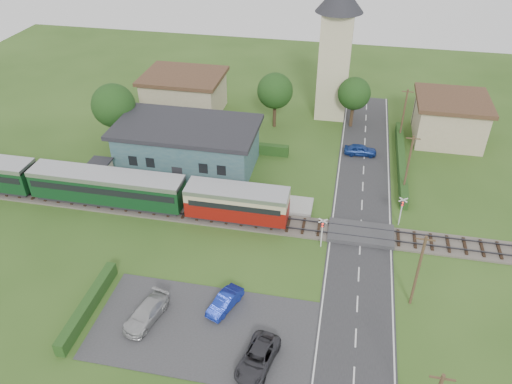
% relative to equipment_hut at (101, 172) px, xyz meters
% --- Properties ---
extents(ground, '(120.00, 120.00, 0.00)m').
position_rel_equipment_hut_xyz_m(ground, '(18.00, -5.20, -1.75)').
color(ground, '#2D4C19').
extents(railway_track, '(76.00, 3.20, 0.49)m').
position_rel_equipment_hut_xyz_m(railway_track, '(18.00, -3.20, -1.64)').
color(railway_track, '#4C443D').
rests_on(railway_track, ground).
extents(road, '(6.00, 70.00, 0.05)m').
position_rel_equipment_hut_xyz_m(road, '(28.00, -5.20, -1.72)').
color(road, '#28282B').
rests_on(road, ground).
extents(car_park, '(17.00, 9.00, 0.08)m').
position_rel_equipment_hut_xyz_m(car_park, '(16.50, -17.20, -1.71)').
color(car_park, '#333335').
rests_on(car_park, ground).
extents(crossing_deck, '(6.20, 3.40, 0.45)m').
position_rel_equipment_hut_xyz_m(crossing_deck, '(28.00, -3.20, -1.52)').
color(crossing_deck, '#333335').
rests_on(crossing_deck, ground).
extents(platform, '(30.00, 3.00, 0.45)m').
position_rel_equipment_hut_xyz_m(platform, '(8.00, 0.00, -1.52)').
color(platform, gray).
rests_on(platform, ground).
extents(equipment_hut, '(2.30, 2.30, 2.55)m').
position_rel_equipment_hut_xyz_m(equipment_hut, '(0.00, 0.00, 0.00)').
color(equipment_hut, beige).
rests_on(equipment_hut, platform).
extents(station_building, '(16.00, 9.00, 5.30)m').
position_rel_equipment_hut_xyz_m(station_building, '(8.00, 5.79, 0.95)').
color(station_building, '#2E5462').
rests_on(station_building, ground).
extents(train, '(43.20, 2.90, 3.40)m').
position_rel_equipment_hut_xyz_m(train, '(-0.87, -3.20, 0.43)').
color(train, '#232328').
rests_on(train, ground).
extents(church_tower, '(6.00, 6.00, 17.60)m').
position_rel_equipment_hut_xyz_m(church_tower, '(23.00, 22.80, 8.48)').
color(church_tower, beige).
rests_on(church_tower, ground).
extents(house_west, '(10.80, 8.80, 5.50)m').
position_rel_equipment_hut_xyz_m(house_west, '(3.00, 19.80, 1.04)').
color(house_west, tan).
rests_on(house_west, ground).
extents(house_east, '(8.80, 8.80, 5.50)m').
position_rel_equipment_hut_xyz_m(house_east, '(38.00, 18.80, 1.05)').
color(house_east, tan).
rests_on(house_east, ground).
extents(hedge_carpark, '(0.80, 9.00, 1.20)m').
position_rel_equipment_hut_xyz_m(hedge_carpark, '(7.00, -17.20, -1.15)').
color(hedge_carpark, '#193814').
rests_on(hedge_carpark, ground).
extents(hedge_roadside, '(0.80, 18.00, 1.20)m').
position_rel_equipment_hut_xyz_m(hedge_roadside, '(32.20, 10.80, -1.15)').
color(hedge_roadside, '#193814').
rests_on(hedge_roadside, ground).
extents(hedge_station, '(22.00, 0.80, 1.30)m').
position_rel_equipment_hut_xyz_m(hedge_station, '(8.00, 10.30, -1.10)').
color(hedge_station, '#193814').
rests_on(hedge_station, ground).
extents(tree_a, '(5.20, 5.20, 8.00)m').
position_rel_equipment_hut_xyz_m(tree_a, '(-2.00, 8.80, 3.63)').
color(tree_a, '#332316').
rests_on(tree_a, ground).
extents(tree_b, '(4.60, 4.60, 7.34)m').
position_rel_equipment_hut_xyz_m(tree_b, '(16.00, 17.80, 3.27)').
color(tree_b, '#332316').
rests_on(tree_b, ground).
extents(tree_c, '(4.20, 4.20, 6.78)m').
position_rel_equipment_hut_xyz_m(tree_c, '(26.00, 19.80, 2.91)').
color(tree_c, '#332316').
rests_on(tree_c, ground).
extents(utility_pole_b, '(1.40, 0.22, 7.00)m').
position_rel_equipment_hut_xyz_m(utility_pole_b, '(32.20, -11.20, 1.88)').
color(utility_pole_b, '#473321').
rests_on(utility_pole_b, ground).
extents(utility_pole_c, '(1.40, 0.22, 7.00)m').
position_rel_equipment_hut_xyz_m(utility_pole_c, '(32.20, 4.80, 1.88)').
color(utility_pole_c, '#473321').
rests_on(utility_pole_c, ground).
extents(utility_pole_d, '(1.40, 0.22, 7.00)m').
position_rel_equipment_hut_xyz_m(utility_pole_d, '(32.20, 16.80, 1.88)').
color(utility_pole_d, '#473321').
rests_on(utility_pole_d, ground).
extents(crossing_signal_near, '(0.84, 0.28, 3.28)m').
position_rel_equipment_hut_xyz_m(crossing_signal_near, '(24.40, -5.61, 0.39)').
color(crossing_signal_near, silver).
rests_on(crossing_signal_near, ground).
extents(crossing_signal_far, '(0.84, 0.28, 3.28)m').
position_rel_equipment_hut_xyz_m(crossing_signal_far, '(31.60, -0.81, 0.39)').
color(crossing_signal_far, silver).
rests_on(crossing_signal_far, ground).
extents(streetlamp_west, '(0.30, 0.30, 5.15)m').
position_rel_equipment_hut_xyz_m(streetlamp_west, '(-4.00, 14.80, 1.29)').
color(streetlamp_west, '#3F3F47').
rests_on(streetlamp_west, ground).
extents(streetlamp_east, '(0.30, 0.30, 5.15)m').
position_rel_equipment_hut_xyz_m(streetlamp_east, '(34.00, 21.80, 1.29)').
color(streetlamp_east, '#3F3F47').
rests_on(streetlamp_east, ground).
extents(car_on_road, '(3.92, 1.76, 1.31)m').
position_rel_equipment_hut_xyz_m(car_on_road, '(27.46, 12.31, -1.04)').
color(car_on_road, navy).
rests_on(car_on_road, road).
extents(car_park_blue, '(2.52, 3.95, 1.23)m').
position_rel_equipment_hut_xyz_m(car_park_blue, '(17.58, -14.70, -1.05)').
color(car_park_blue, '#112698').
rests_on(car_park_blue, car_park).
extents(car_park_silver, '(2.87, 4.87, 1.32)m').
position_rel_equipment_hut_xyz_m(car_park_silver, '(11.88, -17.14, -1.01)').
color(car_park_silver, '#A9A9AB').
rests_on(car_park_silver, car_park).
extents(car_park_dark, '(2.98, 4.94, 1.28)m').
position_rel_equipment_hut_xyz_m(car_park_dark, '(21.19, -19.45, -1.03)').
color(car_park_dark, '#2E2E33').
rests_on(car_park_dark, car_park).
extents(pedestrian_near, '(0.69, 0.54, 1.65)m').
position_rel_equipment_hut_xyz_m(pedestrian_near, '(16.20, -0.65, -0.47)').
color(pedestrian_near, gray).
rests_on(pedestrian_near, platform).
extents(pedestrian_far, '(1.02, 1.13, 1.90)m').
position_rel_equipment_hut_xyz_m(pedestrian_far, '(2.88, -0.32, -0.35)').
color(pedestrian_far, gray).
rests_on(pedestrian_far, platform).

